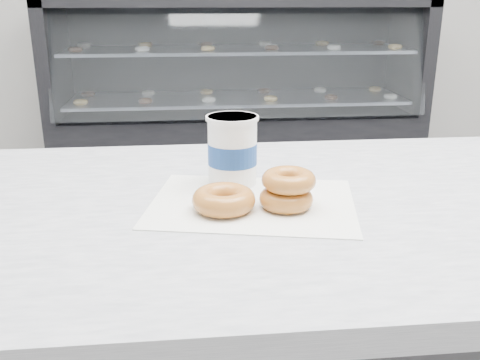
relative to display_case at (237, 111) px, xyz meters
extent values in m
cube|color=silver|center=(0.00, -2.72, 0.39)|extent=(3.06, 0.76, 0.04)
cube|color=black|center=(0.00, -0.02, -0.24)|extent=(2.40, 0.70, 0.50)
cube|color=black|center=(0.00, -0.02, 0.72)|extent=(2.40, 0.70, 0.08)
cube|color=black|center=(0.00, 0.30, 0.38)|extent=(2.40, 0.06, 0.75)
cube|color=black|center=(-1.16, -0.02, 0.38)|extent=(0.08, 0.70, 0.75)
cube|color=black|center=(1.16, -0.02, 0.38)|extent=(0.08, 0.70, 0.75)
cube|color=white|center=(0.00, -0.33, 0.38)|extent=(2.28, 0.16, 0.70)
cube|color=silver|center=(0.00, -0.02, 0.09)|extent=(2.20, 0.55, 0.02)
cube|color=silver|center=(0.00, -0.02, 0.41)|extent=(2.20, 0.55, 0.02)
cube|color=silver|center=(-0.24, -2.73, 0.41)|extent=(0.39, 0.32, 0.00)
torus|color=#B36A31|center=(-0.29, -2.76, 0.43)|extent=(0.11, 0.11, 0.04)
torus|color=#B36A31|center=(-0.19, -2.76, 0.43)|extent=(0.09, 0.09, 0.03)
torus|color=#B36A31|center=(-0.19, -2.76, 0.46)|extent=(0.12, 0.12, 0.03)
cylinder|color=white|center=(-0.27, -2.63, 0.47)|extent=(0.11, 0.11, 0.13)
cylinder|color=white|center=(-0.27, -2.63, 0.53)|extent=(0.10, 0.10, 0.01)
cylinder|color=navy|center=(-0.27, -2.63, 0.47)|extent=(0.11, 0.11, 0.04)
camera|label=1|loc=(-0.35, -3.57, 0.74)|focal=40.00mm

